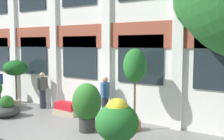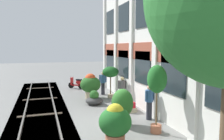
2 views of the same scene
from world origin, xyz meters
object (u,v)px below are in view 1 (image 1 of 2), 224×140
object	(u,v)px
potted_plant_wide_bowl	(7,109)
potted_plant_glazed_jar	(117,123)
resident_near_plants	(42,89)
resident_watching_tracks	(105,97)
potted_plant_square_trough	(66,109)
potted_plant_low_pan	(135,71)
potted_plant_stone_basin	(87,104)
potted_plant_tall_urn	(16,70)

from	to	relation	value
potted_plant_wide_bowl	potted_plant_glazed_jar	distance (m)	5.42
potted_plant_glazed_jar	resident_near_plants	world-z (taller)	resident_near_plants
resident_watching_tracks	resident_near_plants	bearing A→B (deg)	-17.69
potted_plant_square_trough	resident_watching_tracks	size ratio (longest dim) A/B	0.66
potted_plant_glazed_jar	potted_plant_low_pan	bearing A→B (deg)	104.86
potted_plant_wide_bowl	potted_plant_glazed_jar	size ratio (longest dim) A/B	0.71
potted_plant_square_trough	potted_plant_low_pan	distance (m)	3.54
potted_plant_stone_basin	potted_plant_tall_urn	distance (m)	5.09
potted_plant_wide_bowl	potted_plant_low_pan	world-z (taller)	potted_plant_low_pan
potted_plant_tall_urn	potted_plant_stone_basin	bearing A→B (deg)	-12.00
resident_watching_tracks	potted_plant_stone_basin	bearing A→B (deg)	81.79
potted_plant_low_pan	potted_plant_glazed_jar	bearing A→B (deg)	-75.14
potted_plant_wide_bowl	potted_plant_glazed_jar	bearing A→B (deg)	-5.95
potted_plant_low_pan	resident_watching_tracks	xyz separation A→B (m)	(-1.50, 0.48, -1.07)
potted_plant_low_pan	resident_near_plants	distance (m)	4.86
resident_watching_tracks	potted_plant_wide_bowl	bearing A→B (deg)	8.15
potted_plant_tall_urn	resident_near_plants	world-z (taller)	potted_plant_tall_urn
potted_plant_stone_basin	resident_near_plants	size ratio (longest dim) A/B	1.00
potted_plant_wide_bowl	potted_plant_stone_basin	distance (m)	3.72
potted_plant_stone_basin	potted_plant_glazed_jar	xyz separation A→B (m)	(1.70, -0.91, -0.09)
potted_plant_glazed_jar	potted_plant_low_pan	world-z (taller)	potted_plant_low_pan
potted_plant_stone_basin	potted_plant_low_pan	bearing A→B (deg)	37.60
potted_plant_square_trough	resident_near_plants	world-z (taller)	resident_near_plants
potted_plant_square_trough	resident_near_plants	bearing A→B (deg)	170.81
potted_plant_square_trough	potted_plant_glazed_jar	world-z (taller)	potted_plant_glazed_jar
potted_plant_tall_urn	resident_near_plants	xyz separation A→B (m)	(1.42, 0.27, -0.80)
potted_plant_wide_bowl	potted_plant_tall_urn	distance (m)	2.31
resident_watching_tracks	resident_near_plants	xyz separation A→B (m)	(-3.22, -0.10, -0.02)
potted_plant_wide_bowl	resident_near_plants	size ratio (longest dim) A/B	0.65
potted_plant_square_trough	potted_plant_glazed_jar	xyz separation A→B (m)	(3.60, -1.97, 0.54)
potted_plant_tall_urn	resident_watching_tracks	distance (m)	4.72
potted_plant_stone_basin	resident_near_plants	xyz separation A→B (m)	(-3.50, 1.32, -0.04)
resident_watching_tracks	potted_plant_glazed_jar	bearing A→B (deg)	111.01
potted_plant_glazed_jar	potted_plant_tall_urn	xyz separation A→B (m)	(-6.63, 1.95, 0.85)
potted_plant_stone_basin	potted_plant_glazed_jar	distance (m)	1.93
potted_plant_wide_bowl	potted_plant_glazed_jar	world-z (taller)	potted_plant_glazed_jar
potted_plant_glazed_jar	resident_watching_tracks	size ratio (longest dim) A/B	0.90
potted_plant_square_trough	potted_plant_glazed_jar	size ratio (longest dim) A/B	0.73
potted_plant_tall_urn	potted_plant_glazed_jar	bearing A→B (deg)	-16.43
potted_plant_glazed_jar	potted_plant_stone_basin	bearing A→B (deg)	151.93
potted_plant_wide_bowl	potted_plant_stone_basin	xyz separation A→B (m)	(3.66, 0.35, 0.57)
resident_watching_tracks	potted_plant_square_trough	bearing A→B (deg)	-6.89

